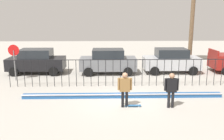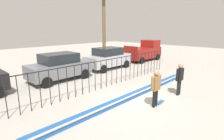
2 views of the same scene
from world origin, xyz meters
name	(u,v)px [view 1 (image 1 of 2)]	position (x,y,z in m)	size (l,w,h in m)	color
ground_plane	(123,101)	(0.00, 0.00, 0.00)	(60.00, 60.00, 0.00)	#ADA89E
bowl_coping_ledge	(123,95)	(0.00, 0.57, 0.12)	(11.00, 0.41, 0.27)	#235699
perimeter_fence	(120,70)	(0.00, 2.81, 1.07)	(14.04, 0.04, 1.74)	black
skateboarder	(125,87)	(0.00, -0.88, 1.06)	(0.71, 0.27, 1.76)	black
skateboard	(133,106)	(0.42, -0.85, 0.06)	(0.80, 0.20, 0.07)	#26598C
camera_operator	(171,87)	(2.26, -1.01, 1.05)	(0.71, 0.27, 1.75)	black
parked_car_black	(36,61)	(-6.28, 6.48, 0.97)	(4.30, 2.12, 1.90)	black
parked_car_gray	(108,61)	(-0.74, 6.27, 0.97)	(4.30, 2.12, 1.90)	slate
parked_car_silver	(171,60)	(4.21, 6.46, 0.97)	(4.30, 2.12, 1.90)	#B7BABF
stop_sign	(14,58)	(-7.19, 4.38, 1.62)	(0.76, 0.07, 2.50)	slate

